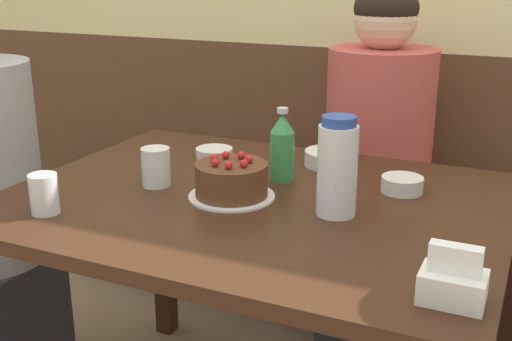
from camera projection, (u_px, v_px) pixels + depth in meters
bench_seat at (345, 257)px, 2.47m from camera, size 2.26×0.38×0.46m
dining_table at (255, 232)px, 1.62m from camera, size 1.21×0.93×0.76m
birthday_cake at (231, 181)px, 1.57m from camera, size 0.21×0.21×0.11m
water_pitcher at (337, 167)px, 1.44m from camera, size 0.09×0.09×0.23m
soju_bottle at (282, 147)px, 1.68m from camera, size 0.06×0.06×0.20m
napkin_holder at (453, 282)px, 1.08m from camera, size 0.11×0.08×0.11m
bowl_soup_white at (214, 153)px, 1.90m from camera, size 0.11×0.11×0.03m
bowl_rice_small at (330, 158)px, 1.83m from camera, size 0.14×0.14×0.04m
bowl_side_dish at (402, 184)px, 1.62m from camera, size 0.11×0.11×0.04m
glass_water_tall at (44, 194)px, 1.47m from camera, size 0.07×0.07×0.09m
glass_tumbler_short at (156, 167)px, 1.65m from camera, size 0.07×0.07×0.10m
person_teal_shirt at (376, 174)px, 2.21m from camera, size 0.36×0.36×1.25m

